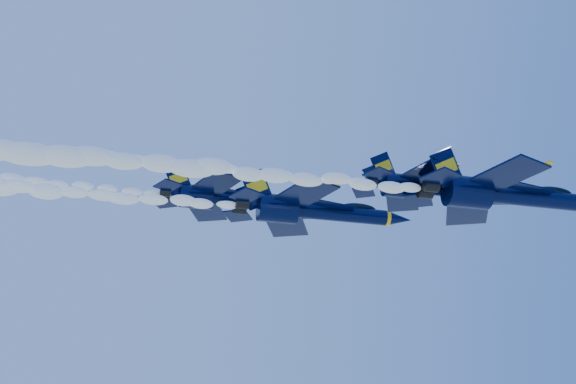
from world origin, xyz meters
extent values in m
cylinder|color=black|center=(18.31, -8.92, 149.37)|extent=(9.95, 1.66, 1.66)
ellipsoid|color=black|center=(11.34, -8.92, 149.31)|extent=(1.72, 2.98, 7.07)
ellipsoid|color=black|center=(20.18, -8.92, 150.20)|extent=(3.98, 1.29, 1.09)
cube|color=yellow|center=(20.18, -8.92, 149.87)|extent=(4.64, 1.11, 0.20)
cube|color=black|center=(13.33, -13.34, 149.37)|extent=(5.92, 7.02, 0.20)
cube|color=black|center=(13.33, -4.50, 149.37)|extent=(5.92, 7.02, 0.20)
cube|color=yellow|center=(14.88, -13.34, 149.48)|extent=(2.67, 5.54, 0.11)
cube|color=yellow|center=(14.88, -4.50, 149.48)|extent=(2.67, 5.54, 0.11)
cube|color=black|center=(8.91, -10.08, 151.03)|extent=(3.60, 1.14, 3.88)
cube|color=black|center=(8.91, -7.76, 151.03)|extent=(3.60, 1.14, 3.88)
cylinder|color=black|center=(7.47, -9.64, 149.26)|extent=(1.33, 1.22, 1.22)
cylinder|color=black|center=(7.47, -8.20, 149.26)|extent=(1.33, 1.22, 1.22)
cube|color=yellow|center=(14.99, -8.92, 150.23)|extent=(12.16, 0.39, 0.09)
ellipsoid|color=white|center=(-19.13, -8.92, 148.96)|extent=(52.10, 2.46, 2.22)
cylinder|color=black|center=(12.08, -4.42, 151.57)|extent=(7.94, 1.32, 1.32)
ellipsoid|color=black|center=(6.52, -4.42, 151.53)|extent=(1.38, 2.38, 5.65)
cone|color=black|center=(17.20, -4.42, 151.57)|extent=(2.29, 1.32, 1.32)
cylinder|color=yellow|center=(16.14, -4.42, 151.57)|extent=(0.31, 1.38, 1.38)
ellipsoid|color=black|center=(13.58, -4.42, 152.24)|extent=(3.18, 1.03, 0.87)
cube|color=yellow|center=(13.58, -4.42, 151.97)|extent=(3.71, 0.88, 0.16)
cube|color=black|center=(8.11, -7.95, 151.57)|extent=(4.73, 5.61, 0.16)
cube|color=black|center=(8.11, -0.89, 151.57)|extent=(4.73, 5.61, 0.16)
cube|color=yellow|center=(9.35, -7.95, 151.66)|extent=(2.13, 4.42, 0.09)
cube|color=yellow|center=(9.35, -0.89, 151.66)|extent=(2.13, 4.42, 0.09)
cube|color=black|center=(4.58, -5.34, 152.90)|extent=(2.87, 0.91, 3.09)
cube|color=black|center=(4.58, -3.49, 152.90)|extent=(2.87, 0.91, 3.09)
cylinder|color=black|center=(3.44, -4.99, 151.49)|extent=(1.06, 0.97, 0.97)
cylinder|color=black|center=(3.44, -3.84, 151.49)|extent=(1.06, 0.97, 0.97)
cube|color=yellow|center=(9.44, -4.42, 152.26)|extent=(9.71, 0.31, 0.07)
ellipsoid|color=white|center=(-23.05, -4.42, 151.19)|extent=(52.10, 1.97, 1.77)
cylinder|color=black|center=(3.62, 5.68, 152.48)|extent=(10.16, 1.69, 1.69)
ellipsoid|color=black|center=(-3.49, 5.68, 152.43)|extent=(1.76, 3.05, 7.22)
cone|color=black|center=(10.17, 5.68, 152.48)|extent=(2.93, 1.69, 1.69)
cylinder|color=yellow|center=(8.81, 5.68, 152.48)|extent=(0.39, 1.76, 1.76)
ellipsoid|color=black|center=(5.54, 5.68, 153.33)|extent=(4.06, 1.32, 1.12)
cube|color=yellow|center=(5.54, 5.68, 152.99)|extent=(4.74, 1.13, 0.20)
cube|color=black|center=(-1.46, 1.17, 152.48)|extent=(6.05, 7.17, 0.20)
cube|color=black|center=(-1.46, 10.20, 152.48)|extent=(6.05, 7.17, 0.20)
cube|color=yellow|center=(0.12, 1.17, 152.60)|extent=(2.72, 5.65, 0.11)
cube|color=yellow|center=(0.12, 10.20, 152.60)|extent=(2.72, 5.65, 0.11)
cube|color=black|center=(-5.97, 4.50, 154.18)|extent=(3.68, 1.16, 3.96)
cube|color=black|center=(-5.97, 6.87, 154.18)|extent=(3.68, 1.16, 3.96)
cylinder|color=black|center=(-7.44, 4.95, 152.37)|extent=(1.35, 1.24, 1.24)
cylinder|color=black|center=(-7.44, 6.42, 152.37)|extent=(1.35, 1.24, 1.24)
cube|color=yellow|center=(0.24, 5.68, 153.37)|extent=(12.41, 0.39, 0.09)
cylinder|color=black|center=(-5.20, 12.36, 156.00)|extent=(9.05, 1.51, 1.51)
ellipsoid|color=black|center=(-11.54, 12.36, 155.95)|extent=(1.57, 2.72, 6.44)
cone|color=black|center=(0.63, 12.36, 156.00)|extent=(2.62, 1.51, 1.51)
cylinder|color=yellow|center=(-0.57, 12.36, 156.00)|extent=(0.35, 1.57, 1.57)
ellipsoid|color=black|center=(-3.49, 12.36, 156.75)|extent=(3.62, 1.18, 1.00)
cube|color=yellow|center=(-3.49, 12.36, 156.45)|extent=(4.23, 1.01, 0.18)
cube|color=black|center=(-9.73, 8.34, 156.00)|extent=(5.39, 6.39, 0.18)
cube|color=black|center=(-9.73, 16.39, 156.00)|extent=(5.39, 6.39, 0.18)
cube|color=yellow|center=(-8.32, 8.34, 156.10)|extent=(2.43, 5.04, 0.10)
cube|color=yellow|center=(-8.32, 16.39, 156.10)|extent=(2.43, 5.04, 0.10)
cube|color=black|center=(-13.75, 11.31, 157.51)|extent=(3.28, 1.04, 3.53)
cube|color=black|center=(-13.75, 13.42, 157.51)|extent=(3.28, 1.04, 3.53)
cylinder|color=black|center=(-15.06, 11.71, 155.90)|extent=(1.21, 1.11, 1.11)
cylinder|color=black|center=(-15.06, 13.02, 155.90)|extent=(1.21, 1.11, 1.11)
cube|color=yellow|center=(-8.22, 12.36, 156.78)|extent=(11.07, 0.35, 0.08)
camera|label=1|loc=(-19.90, -70.74, 118.28)|focal=50.00mm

